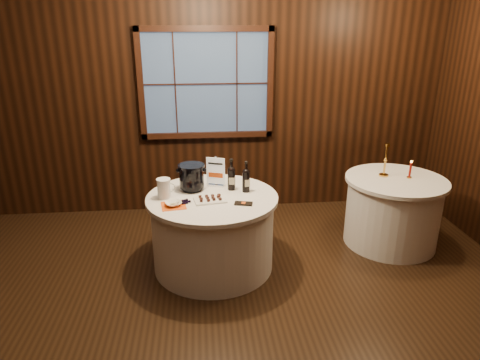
{
  "coord_description": "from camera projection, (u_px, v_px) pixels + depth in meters",
  "views": [
    {
      "loc": [
        -0.1,
        -2.84,
        2.35
      ],
      "look_at": [
        0.26,
        0.9,
        0.96
      ],
      "focal_mm": 32.0,
      "sensor_mm": 36.0,
      "label": 1
    }
  ],
  "objects": [
    {
      "name": "ground",
      "position": [
        219.0,
        330.0,
        3.48
      ],
      "size": [
        6.0,
        6.0,
        0.0
      ],
      "primitive_type": "plane",
      "color": "black",
      "rests_on": "ground"
    },
    {
      "name": "back_wall",
      "position": [
        206.0,
        92.0,
        5.26
      ],
      "size": [
        6.0,
        0.1,
        3.0
      ],
      "color": "black",
      "rests_on": "ground"
    },
    {
      "name": "main_table",
      "position": [
        213.0,
        231.0,
        4.28
      ],
      "size": [
        1.28,
        1.28,
        0.77
      ],
      "color": "white",
      "rests_on": "ground"
    },
    {
      "name": "side_table",
      "position": [
        392.0,
        211.0,
        4.74
      ],
      "size": [
        1.08,
        1.08,
        0.77
      ],
      "color": "white",
      "rests_on": "ground"
    },
    {
      "name": "sign_stand",
      "position": [
        216.0,
        176.0,
        4.37
      ],
      "size": [
        0.19,
        0.14,
        0.31
      ],
      "rotation": [
        0.0,
        0.0,
        -0.36
      ],
      "color": "silver",
      "rests_on": "main_table"
    },
    {
      "name": "port_bottle_left",
      "position": [
        231.0,
        177.0,
        4.26
      ],
      "size": [
        0.08,
        0.08,
        0.32
      ],
      "rotation": [
        0.0,
        0.0,
        -0.01
      ],
      "color": "black",
      "rests_on": "main_table"
    },
    {
      "name": "port_bottle_right",
      "position": [
        246.0,
        179.0,
        4.21
      ],
      "size": [
        0.07,
        0.08,
        0.31
      ],
      "rotation": [
        0.0,
        0.0,
        0.29
      ],
      "color": "black",
      "rests_on": "main_table"
    },
    {
      "name": "ice_bucket",
      "position": [
        192.0,
        177.0,
        4.25
      ],
      "size": [
        0.26,
        0.26,
        0.27
      ],
      "color": "black",
      "rests_on": "main_table"
    },
    {
      "name": "chocolate_plate",
      "position": [
        210.0,
        199.0,
        4.03
      ],
      "size": [
        0.32,
        0.24,
        0.04
      ],
      "rotation": [
        0.0,
        0.0,
        0.16
      ],
      "color": "white",
      "rests_on": "main_table"
    },
    {
      "name": "chocolate_box",
      "position": [
        243.0,
        204.0,
        3.96
      ],
      "size": [
        0.18,
        0.12,
        0.01
      ],
      "primitive_type": "cube",
      "rotation": [
        0.0,
        0.0,
        -0.24
      ],
      "color": "black",
      "rests_on": "main_table"
    },
    {
      "name": "grape_bunch",
      "position": [
        186.0,
        202.0,
        3.96
      ],
      "size": [
        0.16,
        0.1,
        0.04
      ],
      "rotation": [
        0.0,
        0.0,
        0.38
      ],
      "color": "black",
      "rests_on": "main_table"
    },
    {
      "name": "glass_pitcher",
      "position": [
        164.0,
        188.0,
        4.07
      ],
      "size": [
        0.18,
        0.14,
        0.19
      ],
      "rotation": [
        0.0,
        0.0,
        0.14
      ],
      "color": "white",
      "rests_on": "main_table"
    },
    {
      "name": "orange_napkin",
      "position": [
        174.0,
        206.0,
        3.92
      ],
      "size": [
        0.25,
        0.25,
        0.0
      ],
      "primitive_type": "cube",
      "rotation": [
        0.0,
        0.0,
        0.15
      ],
      "color": "#E05012",
      "rests_on": "main_table"
    },
    {
      "name": "cracker_bowl",
      "position": [
        173.0,
        204.0,
        3.92
      ],
      "size": [
        0.19,
        0.19,
        0.04
      ],
      "primitive_type": "imported",
      "rotation": [
        0.0,
        0.0,
        0.35
      ],
      "color": "white",
      "rests_on": "orange_napkin"
    },
    {
      "name": "brass_candlestick",
      "position": [
        385.0,
        164.0,
        4.64
      ],
      "size": [
        0.1,
        0.1,
        0.37
      ],
      "color": "gold",
      "rests_on": "side_table"
    },
    {
      "name": "red_candle",
      "position": [
        410.0,
        171.0,
        4.6
      ],
      "size": [
        0.05,
        0.05,
        0.2
      ],
      "color": "gold",
      "rests_on": "side_table"
    }
  ]
}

